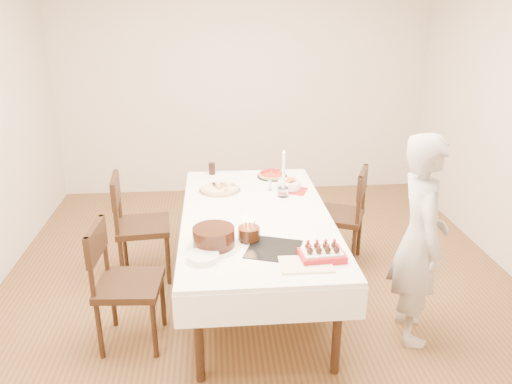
{
  "coord_description": "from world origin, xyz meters",
  "views": [
    {
      "loc": [
        -0.36,
        -3.61,
        2.3
      ],
      "look_at": [
        -0.05,
        -0.06,
        0.93
      ],
      "focal_mm": 35.0,
      "sensor_mm": 36.0,
      "label": 1
    }
  ],
  "objects": [
    {
      "name": "dining_table",
      "position": [
        -0.05,
        -0.06,
        0.38
      ],
      "size": [
        1.7,
        2.37,
        0.75
      ],
      "primitive_type": "cube",
      "rotation": [
        0.0,
        0.0,
        -0.29
      ],
      "color": "white",
      "rests_on": "floor"
    },
    {
      "name": "red_placemat",
      "position": [
        0.33,
        0.42,
        0.75
      ],
      "size": [
        0.27,
        0.27,
        0.01
      ],
      "primitive_type": "cube",
      "rotation": [
        0.0,
        0.0,
        -0.39
      ],
      "color": "#B21E1E",
      "rests_on": "dining_table"
    },
    {
      "name": "china_plate",
      "position": [
        -0.36,
        -0.6,
        0.76
      ],
      "size": [
        0.31,
        0.31,
        0.01
      ],
      "primitive_type": "cylinder",
      "rotation": [
        0.0,
        0.0,
        -0.21
      ],
      "color": "white",
      "rests_on": "dining_table"
    },
    {
      "name": "floor",
      "position": [
        0.0,
        0.0,
        0.0
      ],
      "size": [
        5.0,
        5.0,
        0.0
      ],
      "primitive_type": "plane",
      "color": "brown",
      "rests_on": "ground"
    },
    {
      "name": "plate_stack",
      "position": [
        -0.45,
        -0.77,
        0.77
      ],
      "size": [
        0.27,
        0.27,
        0.04
      ],
      "primitive_type": "cylinder",
      "rotation": [
        0.0,
        0.0,
        0.4
      ],
      "color": "white",
      "rests_on": "dining_table"
    },
    {
      "name": "person",
      "position": [
        1.03,
        -0.63,
        0.76
      ],
      "size": [
        0.43,
        0.59,
        1.52
      ],
      "primitive_type": "imported",
      "rotation": [
        0.0,
        0.0,
        1.45
      ],
      "color": "beige",
      "rests_on": "floor"
    },
    {
      "name": "pizza_white",
      "position": [
        -0.33,
        0.46,
        0.77
      ],
      "size": [
        0.47,
        0.47,
        0.04
      ],
      "primitive_type": "cylinder",
      "rotation": [
        0.0,
        0.0,
        0.35
      ],
      "color": "beige",
      "rests_on": "dining_table"
    },
    {
      "name": "pasta_bowl",
      "position": [
        0.29,
        0.47,
        0.79
      ],
      "size": [
        0.26,
        0.26,
        0.07
      ],
      "primitive_type": "cylinder",
      "rotation": [
        0.0,
        0.0,
        0.31
      ],
      "color": "white",
      "rests_on": "dining_table"
    },
    {
      "name": "wall_back",
      "position": [
        0.0,
        2.5,
        1.35
      ],
      "size": [
        4.5,
        0.04,
        2.7
      ],
      "primitive_type": "cube",
      "color": "beige",
      "rests_on": "floor"
    },
    {
      "name": "strawberry_box",
      "position": [
        0.31,
        -0.82,
        0.79
      ],
      "size": [
        0.3,
        0.21,
        0.07
      ],
      "primitive_type": null,
      "rotation": [
        0.0,
        0.0,
        0.08
      ],
      "color": "#A9131E",
      "rests_on": "dining_table"
    },
    {
      "name": "shaker_pair",
      "position": [
        0.11,
        0.44,
        0.79
      ],
      "size": [
        0.09,
        0.09,
        0.09
      ],
      "primitive_type": null,
      "rotation": [
        0.0,
        0.0,
        -0.25
      ],
      "color": "white",
      "rests_on": "dining_table"
    },
    {
      "name": "chair_left_dessert",
      "position": [
        -0.97,
        -0.55,
        0.46
      ],
      "size": [
        0.5,
        0.5,
        0.92
      ],
      "primitive_type": null,
      "rotation": [
        0.0,
        0.0,
        3.08
      ],
      "color": "black",
      "rests_on": "floor"
    },
    {
      "name": "box_lid",
      "position": [
        0.19,
        -0.89,
        0.75
      ],
      "size": [
        0.33,
        0.22,
        0.03
      ],
      "primitive_type": "cube",
      "rotation": [
        0.0,
        0.0,
        -0.01
      ],
      "color": "beige",
      "rests_on": "dining_table"
    },
    {
      "name": "pizza_pepperoni",
      "position": [
        0.17,
        0.8,
        0.77
      ],
      "size": [
        0.35,
        0.35,
        0.04
      ],
      "primitive_type": "cylinder",
      "rotation": [
        0.0,
        0.0,
        -0.3
      ],
      "color": "red",
      "rests_on": "dining_table"
    },
    {
      "name": "taper_candle",
      "position": [
        0.21,
        0.29,
        0.96
      ],
      "size": [
        0.1,
        0.1,
        0.41
      ],
      "primitive_type": "cylinder",
      "rotation": [
        0.0,
        0.0,
        -0.14
      ],
      "color": "white",
      "rests_on": "dining_table"
    },
    {
      "name": "wall_front",
      "position": [
        0.0,
        -2.5,
        1.35
      ],
      "size": [
        4.5,
        0.04,
        2.7
      ],
      "primitive_type": "cube",
      "color": "beige",
      "rests_on": "floor"
    },
    {
      "name": "chair_right_savory",
      "position": [
        0.75,
        0.49,
        0.47
      ],
      "size": [
        0.63,
        0.63,
        0.93
      ],
      "primitive_type": null,
      "rotation": [
        0.0,
        0.0,
        -0.41
      ],
      "color": "black",
      "rests_on": "floor"
    },
    {
      "name": "cake_board",
      "position": [
        0.01,
        -0.66,
        0.75
      ],
      "size": [
        0.43,
        0.43,
        0.01
      ],
      "primitive_type": "cube",
      "rotation": [
        0.0,
        0.0,
        -0.33
      ],
      "color": "black",
      "rests_on": "dining_table"
    },
    {
      "name": "layer_cake",
      "position": [
        -0.38,
        -0.59,
        0.82
      ],
      "size": [
        0.47,
        0.47,
        0.14
      ],
      "primitive_type": "cylinder",
      "rotation": [
        0.0,
        0.0,
        -0.38
      ],
      "color": "black",
      "rests_on": "dining_table"
    },
    {
      "name": "birthday_cake",
      "position": [
        -0.14,
        -0.51,
        0.84
      ],
      "size": [
        0.17,
        0.17,
        0.15
      ],
      "primitive_type": "cylinder",
      "rotation": [
        0.0,
        0.0,
        -0.11
      ],
      "color": "#32180D",
      "rests_on": "dining_table"
    },
    {
      "name": "cola_glass",
      "position": [
        -0.39,
        0.93,
        0.81
      ],
      "size": [
        0.07,
        0.07,
        0.11
      ],
      "primitive_type": "cylinder",
      "rotation": [
        0.0,
        0.0,
        -0.1
      ],
      "color": "black",
      "rests_on": "dining_table"
    },
    {
      "name": "chair_left_savory",
      "position": [
        -0.99,
        0.39,
        0.48
      ],
      "size": [
        0.53,
        0.53,
        0.95
      ],
      "primitive_type": null,
      "rotation": [
        0.0,
        0.0,
        3.24
      ],
      "color": "black",
      "rests_on": "floor"
    }
  ]
}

